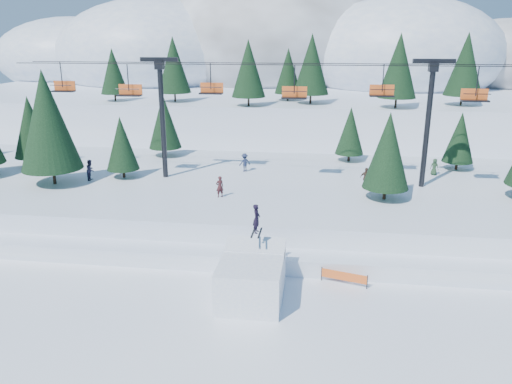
# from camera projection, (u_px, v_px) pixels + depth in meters

# --- Properties ---
(ground) EXTENTS (160.00, 160.00, 0.00)m
(ground) POSITION_uv_depth(u_px,v_px,m) (228.00, 316.00, 26.87)
(ground) COLOR white
(ground) RESTS_ON ground
(mid_shelf) EXTENTS (70.00, 22.00, 2.50)m
(mid_shelf) POSITION_uv_depth(u_px,v_px,m) (266.00, 194.00, 43.53)
(mid_shelf) COLOR white
(mid_shelf) RESTS_ON ground
(berm) EXTENTS (70.00, 6.00, 1.10)m
(berm) POSITION_uv_depth(u_px,v_px,m) (249.00, 247.00, 34.28)
(berm) COLOR white
(berm) RESTS_ON ground
(mountain_ridge) EXTENTS (119.00, 60.51, 26.46)m
(mountain_ridge) POSITION_uv_depth(u_px,v_px,m) (273.00, 63.00, 94.05)
(mountain_ridge) COLOR white
(mountain_ridge) RESTS_ON ground
(jump_kicker) EXTENTS (3.55, 4.84, 5.23)m
(jump_kicker) POSITION_uv_depth(u_px,v_px,m) (251.00, 278.00, 28.32)
(jump_kicker) COLOR white
(jump_kicker) RESTS_ON ground
(chairlift) EXTENTS (46.00, 3.21, 10.28)m
(chairlift) POSITION_uv_depth(u_px,v_px,m) (280.00, 101.00, 41.02)
(chairlift) COLOR black
(chairlift) RESTS_ON mid_shelf
(conifer_stand) EXTENTS (63.41, 15.64, 9.48)m
(conifer_stand) POSITION_uv_depth(u_px,v_px,m) (283.00, 132.00, 41.48)
(conifer_stand) COLOR black
(conifer_stand) RESTS_ON mid_shelf
(distant_skiers) EXTENTS (30.63, 9.64, 1.81)m
(distant_skiers) POSITION_uv_depth(u_px,v_px,m) (248.00, 170.00, 43.10)
(distant_skiers) COLOR #243F26
(distant_skiers) RESTS_ON mid_shelf
(banner_near) EXTENTS (2.76, 0.80, 0.90)m
(banner_near) POSITION_uv_depth(u_px,v_px,m) (344.00, 276.00, 30.16)
(banner_near) COLOR black
(banner_near) RESTS_ON ground
(banner_far) EXTENTS (2.64, 1.14, 0.90)m
(banner_far) POSITION_uv_depth(u_px,v_px,m) (440.00, 273.00, 30.60)
(banner_far) COLOR black
(banner_far) RESTS_ON ground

